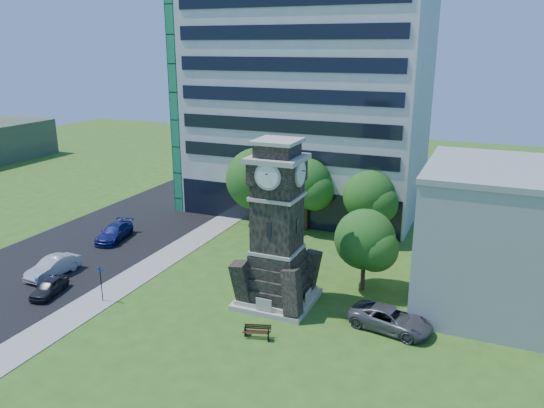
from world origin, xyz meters
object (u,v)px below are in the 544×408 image
at_px(car_street_south, 49,287).
at_px(park_bench, 257,331).
at_px(car_east_lot, 391,319).
at_px(street_sign, 101,280).
at_px(clock_tower, 277,235).
at_px(car_street_mid, 53,267).
at_px(car_street_north, 114,232).

bearing_deg(car_street_south, park_bench, -10.42).
height_order(car_east_lot, park_bench, car_east_lot).
distance_m(car_east_lot, street_sign, 21.06).
height_order(car_street_south, park_bench, car_street_south).
relative_size(clock_tower, park_bench, 6.95).
height_order(car_street_mid, street_sign, street_sign).
height_order(car_east_lot, street_sign, street_sign).
distance_m(car_street_south, car_street_mid, 3.69).
distance_m(car_street_north, street_sign, 13.46).
bearing_deg(car_east_lot, street_sign, 112.18).
distance_m(clock_tower, car_street_mid, 19.65).
height_order(clock_tower, car_street_mid, clock_tower).
bearing_deg(park_bench, clock_tower, 80.89).
height_order(car_street_south, car_east_lot, car_east_lot).
height_order(clock_tower, car_east_lot, clock_tower).
bearing_deg(park_bench, car_street_north, 134.25).
distance_m(clock_tower, car_street_north, 21.12).
distance_m(park_bench, street_sign, 12.83).
bearing_deg(street_sign, car_east_lot, 24.42).
xyz_separation_m(car_street_south, street_sign, (4.49, 0.69, 1.09)).
relative_size(car_street_mid, car_east_lot, 0.86).
bearing_deg(car_street_south, car_street_north, 93.30).
xyz_separation_m(car_street_north, park_bench, (20.50, -11.14, -0.27)).
xyz_separation_m(car_street_mid, park_bench, (19.64, -2.28, -0.30)).
distance_m(clock_tower, car_east_lot, 9.71).
distance_m(car_street_south, car_east_lot, 25.58).
bearing_deg(car_street_mid, car_street_south, -46.06).
bearing_deg(car_street_south, car_street_mid, 118.03).
xyz_separation_m(clock_tower, car_street_north, (-19.76, 5.94, -4.52)).
xyz_separation_m(clock_tower, park_bench, (0.74, -5.21, -4.80)).
distance_m(car_street_north, park_bench, 23.33).
bearing_deg(car_street_north, clock_tower, -28.38).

